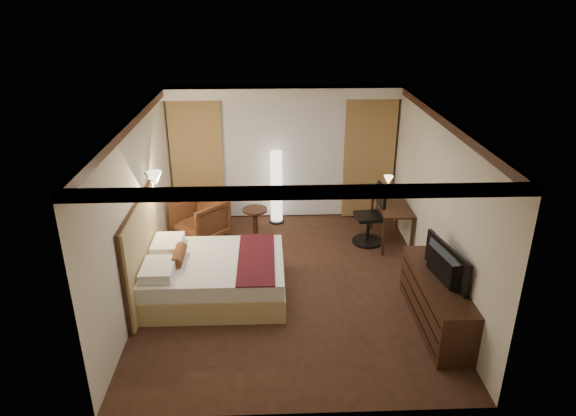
{
  "coord_description": "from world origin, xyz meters",
  "views": [
    {
      "loc": [
        -0.29,
        -7.1,
        4.38
      ],
      "look_at": [
        0.0,
        0.4,
        1.15
      ],
      "focal_mm": 32.0,
      "sensor_mm": 36.0,
      "label": 1
    }
  ],
  "objects_px": {
    "bed": "(216,276)",
    "dresser": "(436,301)",
    "desk": "(391,223)",
    "office_chair": "(369,214)",
    "television": "(440,258)",
    "side_table": "(255,221)",
    "armchair": "(200,217)",
    "floor_lamp": "(276,187)"
  },
  "relations": [
    {
      "from": "television",
      "to": "side_table",
      "type": "bearing_deg",
      "value": 29.43
    },
    {
      "from": "armchair",
      "to": "dresser",
      "type": "bearing_deg",
      "value": 5.45
    },
    {
      "from": "desk",
      "to": "side_table",
      "type": "bearing_deg",
      "value": 170.52
    },
    {
      "from": "office_chair",
      "to": "dresser",
      "type": "height_order",
      "value": "office_chair"
    },
    {
      "from": "desk",
      "to": "office_chair",
      "type": "xyz_separation_m",
      "value": [
        -0.43,
        -0.05,
        0.2
      ]
    },
    {
      "from": "bed",
      "to": "desk",
      "type": "distance_m",
      "value": 3.52
    },
    {
      "from": "side_table",
      "to": "floor_lamp",
      "type": "relative_size",
      "value": 0.35
    },
    {
      "from": "side_table",
      "to": "floor_lamp",
      "type": "bearing_deg",
      "value": 52.04
    },
    {
      "from": "floor_lamp",
      "to": "dresser",
      "type": "relative_size",
      "value": 0.78
    },
    {
      "from": "office_chair",
      "to": "dresser",
      "type": "relative_size",
      "value": 0.6
    },
    {
      "from": "armchair",
      "to": "television",
      "type": "height_order",
      "value": "television"
    },
    {
      "from": "desk",
      "to": "dresser",
      "type": "bearing_deg",
      "value": -88.9
    },
    {
      "from": "bed",
      "to": "office_chair",
      "type": "distance_m",
      "value": 3.13
    },
    {
      "from": "floor_lamp",
      "to": "dresser",
      "type": "bearing_deg",
      "value": -58.8
    },
    {
      "from": "bed",
      "to": "armchair",
      "type": "bearing_deg",
      "value": 103.34
    },
    {
      "from": "desk",
      "to": "television",
      "type": "xyz_separation_m",
      "value": [
        0.02,
        -2.59,
        0.68
      ]
    },
    {
      "from": "bed",
      "to": "office_chair",
      "type": "height_order",
      "value": "office_chair"
    },
    {
      "from": "side_table",
      "to": "desk",
      "type": "relative_size",
      "value": 0.43
    },
    {
      "from": "bed",
      "to": "dresser",
      "type": "height_order",
      "value": "dresser"
    },
    {
      "from": "floor_lamp",
      "to": "office_chair",
      "type": "distance_m",
      "value": 1.96
    },
    {
      "from": "armchair",
      "to": "desk",
      "type": "bearing_deg",
      "value": 39.45
    },
    {
      "from": "floor_lamp",
      "to": "office_chair",
      "type": "bearing_deg",
      "value": -31.18
    },
    {
      "from": "office_chair",
      "to": "dresser",
      "type": "distance_m",
      "value": 2.6
    },
    {
      "from": "floor_lamp",
      "to": "dresser",
      "type": "xyz_separation_m",
      "value": [
        2.15,
        -3.55,
        -0.37
      ]
    },
    {
      "from": "armchair",
      "to": "office_chair",
      "type": "height_order",
      "value": "office_chair"
    },
    {
      "from": "armchair",
      "to": "side_table",
      "type": "xyz_separation_m",
      "value": [
        1.03,
        0.13,
        -0.17
      ]
    },
    {
      "from": "office_chair",
      "to": "television",
      "type": "xyz_separation_m",
      "value": [
        0.45,
        -2.54,
        0.48
      ]
    },
    {
      "from": "television",
      "to": "floor_lamp",
      "type": "bearing_deg",
      "value": 20.14
    },
    {
      "from": "armchair",
      "to": "floor_lamp",
      "type": "height_order",
      "value": "floor_lamp"
    },
    {
      "from": "floor_lamp",
      "to": "office_chair",
      "type": "relative_size",
      "value": 1.3
    },
    {
      "from": "bed",
      "to": "side_table",
      "type": "distance_m",
      "value": 2.19
    },
    {
      "from": "floor_lamp",
      "to": "desk",
      "type": "xyz_separation_m",
      "value": [
        2.1,
        -0.96,
        -0.37
      ]
    },
    {
      "from": "dresser",
      "to": "television",
      "type": "bearing_deg",
      "value": -180.0
    },
    {
      "from": "bed",
      "to": "desk",
      "type": "height_order",
      "value": "desk"
    },
    {
      "from": "armchair",
      "to": "side_table",
      "type": "height_order",
      "value": "armchair"
    },
    {
      "from": "floor_lamp",
      "to": "desk",
      "type": "height_order",
      "value": "floor_lamp"
    },
    {
      "from": "bed",
      "to": "dresser",
      "type": "relative_size",
      "value": 1.1
    },
    {
      "from": "armchair",
      "to": "side_table",
      "type": "relative_size",
      "value": 1.64
    },
    {
      "from": "office_chair",
      "to": "dresser",
      "type": "xyz_separation_m",
      "value": [
        0.48,
        -2.54,
        -0.2
      ]
    },
    {
      "from": "side_table",
      "to": "television",
      "type": "distance_m",
      "value": 4.02
    },
    {
      "from": "armchair",
      "to": "dresser",
      "type": "xyz_separation_m",
      "value": [
        3.61,
        -2.88,
        -0.05
      ]
    },
    {
      "from": "side_table",
      "to": "floor_lamp",
      "type": "distance_m",
      "value": 0.84
    }
  ]
}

